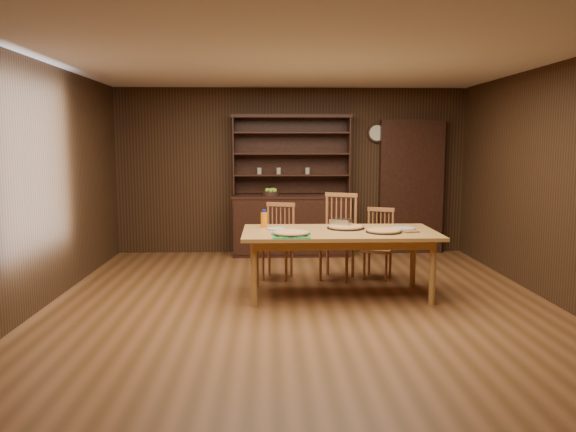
{
  "coord_description": "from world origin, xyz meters",
  "views": [
    {
      "loc": [
        -0.34,
        -5.91,
        1.73
      ],
      "look_at": [
        -0.13,
        0.4,
        0.92
      ],
      "focal_mm": 35.0,
      "sensor_mm": 36.0,
      "label": 1
    }
  ],
  "objects_px": {
    "china_hutch": "(292,217)",
    "chair_center": "(339,233)",
    "dining_table": "(339,237)",
    "juice_bottle": "(264,219)",
    "chair_left": "(279,238)",
    "chair_right": "(379,241)"
  },
  "relations": [
    {
      "from": "dining_table",
      "to": "chair_left",
      "type": "xyz_separation_m",
      "value": [
        -0.67,
        0.89,
        -0.17
      ]
    },
    {
      "from": "dining_table",
      "to": "juice_bottle",
      "type": "relative_size",
      "value": 10.45
    },
    {
      "from": "chair_left",
      "to": "dining_table",
      "type": "bearing_deg",
      "value": -36.75
    },
    {
      "from": "chair_center",
      "to": "chair_left",
      "type": "bearing_deg",
      "value": -160.52
    },
    {
      "from": "juice_bottle",
      "to": "chair_center",
      "type": "bearing_deg",
      "value": 30.05
    },
    {
      "from": "dining_table",
      "to": "chair_left",
      "type": "distance_m",
      "value": 1.13
    },
    {
      "from": "china_hutch",
      "to": "chair_left",
      "type": "xyz_separation_m",
      "value": [
        -0.22,
        -1.5,
        -0.08
      ]
    },
    {
      "from": "chair_right",
      "to": "dining_table",
      "type": "bearing_deg",
      "value": -103.1
    },
    {
      "from": "chair_right",
      "to": "juice_bottle",
      "type": "height_order",
      "value": "juice_bottle"
    },
    {
      "from": "dining_table",
      "to": "chair_right",
      "type": "relative_size",
      "value": 2.41
    },
    {
      "from": "chair_center",
      "to": "chair_right",
      "type": "distance_m",
      "value": 0.53
    },
    {
      "from": "china_hutch",
      "to": "chair_center",
      "type": "bearing_deg",
      "value": -70.3
    },
    {
      "from": "dining_table",
      "to": "chair_center",
      "type": "bearing_deg",
      "value": 83.16
    },
    {
      "from": "chair_center",
      "to": "chair_right",
      "type": "relative_size",
      "value": 1.21
    },
    {
      "from": "chair_right",
      "to": "chair_center",
      "type": "bearing_deg",
      "value": -156.85
    },
    {
      "from": "china_hutch",
      "to": "dining_table",
      "type": "distance_m",
      "value": 2.44
    },
    {
      "from": "china_hutch",
      "to": "chair_center",
      "type": "distance_m",
      "value": 1.64
    },
    {
      "from": "juice_bottle",
      "to": "china_hutch",
      "type": "bearing_deg",
      "value": 79.02
    },
    {
      "from": "china_hutch",
      "to": "chair_right",
      "type": "height_order",
      "value": "china_hutch"
    },
    {
      "from": "dining_table",
      "to": "chair_center",
      "type": "relative_size",
      "value": 1.99
    },
    {
      "from": "dining_table",
      "to": "juice_bottle",
      "type": "height_order",
      "value": "juice_bottle"
    },
    {
      "from": "chair_center",
      "to": "chair_right",
      "type": "bearing_deg",
      "value": 22.35
    }
  ]
}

